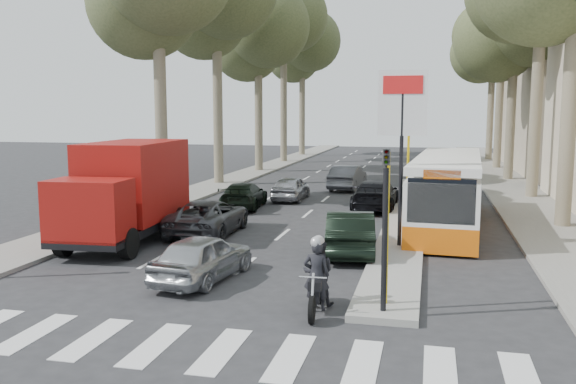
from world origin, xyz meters
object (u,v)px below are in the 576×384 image
dark_hatchback (350,232)px  city_bus (448,189)px  motorcycle (317,276)px  silver_hatchback (203,257)px  red_truck (127,190)px

dark_hatchback → city_bus: size_ratio=0.39×
dark_hatchback → city_bus: bearing=-127.7°
dark_hatchback → motorcycle: (-0.01, -5.49, 0.10)m
silver_hatchback → red_truck: (-4.14, 3.86, 1.14)m
red_truck → silver_hatchback: bearing=-46.4°
red_truck → city_bus: size_ratio=0.61×
silver_hatchback → dark_hatchback: (3.33, 3.85, 0.05)m
silver_hatchback → motorcycle: bearing=161.6°
red_truck → city_bus: 11.68m
city_bus → motorcycle: city_bus is taller
red_truck → city_bus: bearing=22.8°
silver_hatchback → city_bus: size_ratio=0.35×
dark_hatchback → motorcycle: bearing=82.3°
red_truck → motorcycle: 9.32m
dark_hatchback → motorcycle: size_ratio=2.03×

